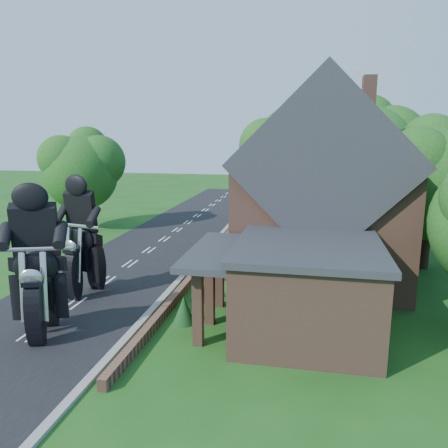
% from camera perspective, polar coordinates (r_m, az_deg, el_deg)
% --- Properties ---
extents(ground, '(120.00, 120.00, 0.00)m').
position_cam_1_polar(ground, '(20.60, -18.88, -9.78)').
color(ground, '#174814').
rests_on(ground, ground).
extents(road, '(7.00, 80.00, 0.02)m').
position_cam_1_polar(road, '(20.60, -18.89, -9.75)').
color(road, black).
rests_on(road, ground).
extents(kerb, '(0.30, 80.00, 0.12)m').
position_cam_1_polar(kerb, '(19.08, -9.19, -10.84)').
color(kerb, gray).
rests_on(kerb, ground).
extents(garden_wall, '(0.30, 22.00, 0.40)m').
position_cam_1_polar(garden_wall, '(23.31, -3.39, -6.08)').
color(garden_wall, brown).
rests_on(garden_wall, ground).
extents(house, '(9.54, 8.64, 10.24)m').
position_cam_1_polar(house, '(22.63, 12.53, 3.89)').
color(house, brown).
rests_on(house, ground).
extents(annex, '(7.05, 5.94, 3.44)m').
position_cam_1_polar(annex, '(16.60, 10.32, -8.08)').
color(annex, brown).
rests_on(annex, ground).
extents(tree_house_right, '(6.51, 6.00, 8.40)m').
position_cam_1_polar(tree_house_right, '(26.00, 26.28, 5.83)').
color(tree_house_right, black).
rests_on(tree_house_right, ground).
extents(tree_behind_house, '(7.81, 7.20, 10.08)m').
position_cam_1_polar(tree_behind_house, '(32.85, 18.93, 9.25)').
color(tree_behind_house, black).
rests_on(tree_behind_house, ground).
extents(tree_behind_left, '(6.94, 6.40, 9.16)m').
position_cam_1_polar(tree_behind_left, '(33.64, 8.32, 8.96)').
color(tree_behind_left, black).
rests_on(tree_behind_left, ground).
extents(tree_far_road, '(6.08, 5.60, 7.84)m').
position_cam_1_polar(tree_far_road, '(34.98, -17.63, 7.17)').
color(tree_far_road, black).
rests_on(tree_far_road, ground).
extents(shrub_a, '(0.90, 0.90, 1.10)m').
position_cam_1_polar(shrub_a, '(17.52, -5.25, -11.12)').
color(shrub_a, '#113817').
rests_on(shrub_a, ground).
extents(shrub_b, '(0.90, 0.90, 1.10)m').
position_cam_1_polar(shrub_b, '(19.75, -3.17, -8.36)').
color(shrub_b, '#113817').
rests_on(shrub_b, ground).
extents(shrub_c, '(0.90, 0.90, 1.10)m').
position_cam_1_polar(shrub_c, '(22.05, -1.53, -6.17)').
color(shrub_c, '#113817').
rests_on(shrub_c, ground).
extents(shrub_d, '(0.90, 0.90, 1.10)m').
position_cam_1_polar(shrub_d, '(26.74, 0.86, -2.91)').
color(shrub_d, '#113817').
rests_on(shrub_d, ground).
extents(shrub_e, '(0.90, 0.90, 1.10)m').
position_cam_1_polar(shrub_e, '(29.13, 1.76, -1.68)').
color(shrub_e, '#113817').
rests_on(shrub_e, ground).
extents(shrub_f, '(0.90, 0.90, 1.10)m').
position_cam_1_polar(shrub_f, '(31.54, 2.52, -0.63)').
color(shrub_f, '#113817').
rests_on(shrub_f, ground).
extents(motorcycle_lead, '(1.00, 1.89, 1.71)m').
position_cam_1_polar(motorcycle_lead, '(17.61, -22.61, -10.83)').
color(motorcycle_lead, black).
rests_on(motorcycle_lead, ground).
extents(motorcycle_follow, '(0.83, 1.85, 1.67)m').
position_cam_1_polar(motorcycle_follow, '(21.22, -17.64, -6.66)').
color(motorcycle_follow, black).
rests_on(motorcycle_follow, ground).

